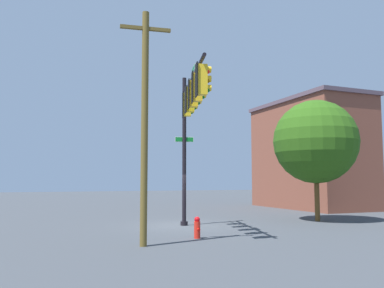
% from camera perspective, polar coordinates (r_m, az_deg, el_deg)
% --- Properties ---
extents(ground_plane, '(120.00, 120.00, 0.00)m').
position_cam_1_polar(ground_plane, '(19.85, -1.15, -11.70)').
color(ground_plane, '#3B3F44').
extents(signal_pole_assembly, '(6.49, 2.18, 7.43)m').
position_cam_1_polar(signal_pole_assembly, '(17.32, -0.07, 5.20)').
color(signal_pole_assembly, black).
rests_on(signal_pole_assembly, ground_plane).
extents(utility_pole, '(0.36, 1.80, 8.21)m').
position_cam_1_polar(utility_pole, '(13.83, -6.87, 3.31)').
color(utility_pole, brown).
rests_on(utility_pole, ground_plane).
extents(fire_hydrant, '(0.33, 0.24, 0.83)m').
position_cam_1_polar(fire_hydrant, '(15.49, 0.76, -12.00)').
color(fire_hydrant, red).
rests_on(fire_hydrant, ground_plane).
extents(tree_near, '(4.61, 4.61, 6.65)m').
position_cam_1_polar(tree_near, '(22.83, 17.43, 0.31)').
color(tree_near, brown).
rests_on(tree_near, ground_plane).
extents(brick_building, '(10.10, 5.39, 8.63)m').
position_cam_1_polar(brick_building, '(33.21, 16.69, -1.39)').
color(brick_building, brown).
rests_on(brick_building, ground_plane).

